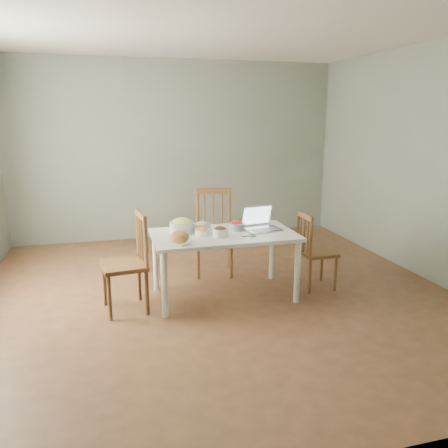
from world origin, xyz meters
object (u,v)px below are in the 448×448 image
object	(u,v)px
chair_right	(317,251)
chair_left	(124,263)
chair_far	(214,233)
bread_boule	(179,237)
dining_table	(224,265)
laptop	(264,219)
bowl_squash	(182,225)

from	to	relation	value
chair_right	chair_left	bearing A→B (deg)	92.06
chair_far	bread_boule	world-z (taller)	chair_far
chair_right	chair_far	bearing A→B (deg)	54.60
dining_table	chair_far	bearing A→B (deg)	84.78
chair_far	laptop	xyz separation A→B (m)	(0.37, -0.68, 0.30)
bread_boule	chair_far	bearing A→B (deg)	58.26
bowl_squash	laptop	distance (m)	0.87
dining_table	laptop	bearing A→B (deg)	1.22
chair_right	bowl_squash	xyz separation A→B (m)	(-1.48, 0.20, 0.34)
chair_left	bread_boule	world-z (taller)	chair_left
chair_far	chair_left	xyz separation A→B (m)	(-1.10, -0.78, -0.02)
laptop	chair_left	bearing A→B (deg)	175.56
chair_left	bread_boule	distance (m)	0.61
chair_far	laptop	size ratio (longest dim) A/B	2.84
bowl_squash	bread_boule	bearing A→B (deg)	-102.87
chair_far	chair_left	bearing A→B (deg)	-132.82
bowl_squash	laptop	size ratio (longest dim) A/B	0.71
chair_far	bowl_squash	distance (m)	0.75
chair_right	bowl_squash	size ratio (longest dim) A/B	3.34
chair_far	bread_boule	xyz separation A→B (m)	(-0.57, -0.92, 0.24)
chair_right	bowl_squash	world-z (taller)	chair_right
laptop	bread_boule	bearing A→B (deg)	-174.47
chair_far	chair_left	size ratio (longest dim) A/B	1.04
dining_table	bowl_squash	size ratio (longest dim) A/B	5.77
dining_table	chair_right	xyz separation A→B (m)	(1.06, -0.03, 0.08)
bread_boule	bowl_squash	distance (m)	0.40
chair_right	bread_boule	bearing A→B (deg)	97.46
chair_right	laptop	xyz separation A→B (m)	(-0.63, 0.04, 0.39)
chair_far	laptop	bearing A→B (deg)	-49.68
chair_far	dining_table	bearing A→B (deg)	-83.56
dining_table	bread_boule	size ratio (longest dim) A/B	8.17
chair_left	laptop	distance (m)	1.51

